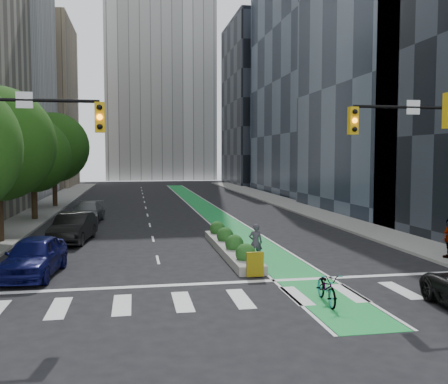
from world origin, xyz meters
name	(u,v)px	position (x,y,z in m)	size (l,w,h in m)	color
ground	(235,291)	(0.00, 0.00, 0.00)	(160.00, 160.00, 0.00)	black
sidewalk_left	(32,215)	(-11.80, 25.00, 0.07)	(3.60, 90.00, 0.15)	gray
sidewalk_right	(308,210)	(11.80, 25.00, 0.07)	(3.60, 90.00, 0.15)	gray
bike_lane_paint	(203,207)	(3.00, 30.00, 0.01)	(2.20, 70.00, 0.01)	green
building_tan_far	(27,104)	(-20.00, 66.00, 13.00)	(14.00, 16.00, 26.00)	tan
building_glass_far	(325,31)	(21.00, 45.00, 21.00)	(14.00, 24.00, 42.00)	#19212D
building_dark_end	(269,104)	(20.00, 68.00, 14.00)	(14.00, 18.00, 28.00)	black
building_distant	(159,12)	(2.00, 90.00, 35.00)	(22.00, 16.00, 70.00)	silver
tree_midfar	(33,155)	(-11.00, 22.00, 4.95)	(5.60, 5.60, 7.76)	black
tree_far	(54,148)	(-11.00, 32.00, 5.69)	(6.60, 6.60, 9.00)	black
signal_right	(446,159)	(8.67, 0.47, 4.80)	(5.82, 0.51, 7.20)	black
median_planter	(230,246)	(1.20, 7.04, 0.37)	(1.20, 10.26, 1.10)	gray
bicycle	(327,288)	(2.73, -2.00, 0.53)	(0.70, 2.01, 1.06)	gray
cyclist	(256,242)	(2.00, 4.95, 0.88)	(0.64, 0.42, 1.75)	#38343F
parked_car_left_near	(34,256)	(-7.62, 3.69, 0.82)	(1.93, 4.80, 1.64)	#0C0E49
parked_car_left_mid	(73,228)	(-7.00, 11.72, 0.83)	(1.75, 5.03, 1.66)	black
parked_car_left_far	(87,212)	(-7.00, 20.31, 0.75)	(2.09, 5.14, 1.49)	#515456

